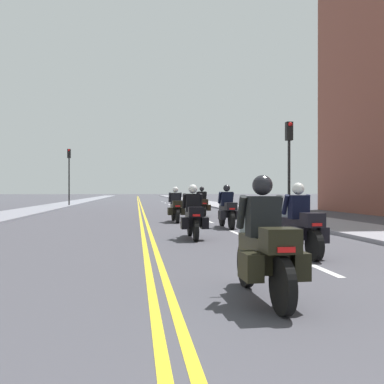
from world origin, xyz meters
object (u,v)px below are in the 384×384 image
at_px(motorcycle_1, 300,226).
at_px(traffic_light_far, 69,167).
at_px(motorcycle_4, 176,208).
at_px(motorcycle_5, 202,204).
at_px(motorcycle_3, 227,210).
at_px(traffic_cone_0, 270,216).
at_px(traffic_light_near, 289,152).
at_px(motorcycle_0, 265,249).
at_px(motorcycle_2, 193,216).

height_order(motorcycle_1, traffic_light_far, traffic_light_far).
bearing_deg(motorcycle_4, traffic_light_far, 108.89).
xyz_separation_m(motorcycle_1, motorcycle_5, (0.09, 14.63, 0.03)).
bearing_deg(motorcycle_3, motorcycle_5, 87.30).
xyz_separation_m(motorcycle_5, traffic_cone_0, (1.88, -6.13, -0.32)).
bearing_deg(traffic_light_near, motorcycle_4, 168.57).
bearing_deg(traffic_light_near, traffic_light_far, 120.01).
height_order(motorcycle_0, motorcycle_5, motorcycle_5).
relative_size(motorcycle_1, traffic_cone_0, 3.22).
xyz_separation_m(motorcycle_1, motorcycle_3, (-0.09, 7.13, 0.02)).
distance_m(motorcycle_3, traffic_cone_0, 2.49).
bearing_deg(motorcycle_0, motorcycle_4, 88.02).
distance_m(motorcycle_3, motorcycle_5, 7.51).
distance_m(motorcycle_3, motorcycle_4, 3.70).
bearing_deg(motorcycle_3, traffic_cone_0, 32.39).
relative_size(motorcycle_0, motorcycle_2, 1.01).
height_order(motorcycle_5, traffic_light_near, traffic_light_near).
relative_size(motorcycle_5, traffic_light_near, 0.48).
bearing_deg(traffic_light_near, traffic_cone_0, -140.53).
height_order(motorcycle_5, traffic_cone_0, motorcycle_5).
height_order(motorcycle_3, traffic_light_far, traffic_light_far).
bearing_deg(motorcycle_5, motorcycle_2, -101.35).
bearing_deg(motorcycle_4, motorcycle_1, -82.04).
distance_m(motorcycle_0, traffic_light_near, 14.21).
height_order(motorcycle_0, motorcycle_3, motorcycle_3).
height_order(motorcycle_4, traffic_cone_0, motorcycle_4).
relative_size(traffic_cone_0, traffic_light_far, 0.13).
relative_size(motorcycle_0, motorcycle_1, 0.98).
xyz_separation_m(traffic_cone_0, traffic_light_near, (1.17, 0.96, 2.72)).
relative_size(motorcycle_2, traffic_light_near, 0.48).
height_order(motorcycle_4, traffic_light_near, traffic_light_near).
height_order(motorcycle_2, motorcycle_3, motorcycle_3).
height_order(motorcycle_1, traffic_light_near, traffic_light_near).
bearing_deg(motorcycle_4, traffic_light_near, -12.85).
bearing_deg(motorcycle_0, traffic_light_far, 100.76).
bearing_deg(motorcycle_2, motorcycle_1, -62.64).
distance_m(motorcycle_3, traffic_light_near, 4.65).
xyz_separation_m(motorcycle_3, motorcycle_5, (0.18, 7.50, 0.00)).
xyz_separation_m(motorcycle_1, motorcycle_2, (-1.82, 3.62, 0.01)).
distance_m(motorcycle_2, traffic_light_near, 8.04).
distance_m(traffic_cone_0, traffic_light_far, 25.53).
xyz_separation_m(motorcycle_0, motorcycle_2, (0.03, 7.24, -0.02)).
bearing_deg(traffic_cone_0, motorcycle_0, -107.50).
bearing_deg(traffic_light_far, traffic_cone_0, -63.37).
distance_m(motorcycle_2, motorcycle_5, 11.18).
height_order(motorcycle_3, motorcycle_4, motorcycle_3).
relative_size(motorcycle_1, motorcycle_2, 1.04).
relative_size(motorcycle_2, traffic_cone_0, 3.09).
bearing_deg(traffic_cone_0, motorcycle_4, 152.24).
xyz_separation_m(motorcycle_0, traffic_light_near, (4.99, 13.08, 2.39)).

